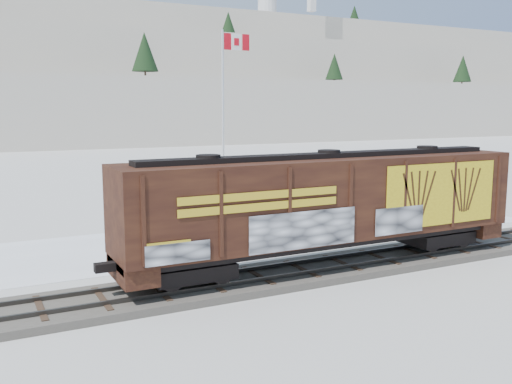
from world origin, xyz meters
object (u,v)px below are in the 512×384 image
car_silver (181,233)px  car_white (189,235)px  car_dark (352,219)px  hopper_railcar (328,202)px  flagpole (225,148)px

car_silver → car_white: size_ratio=0.93×
car_dark → car_white: bearing=90.2°
hopper_railcar → car_white: (-3.84, 6.01, -2.21)m
car_silver → car_white: car_white is taller
car_silver → car_white: bearing=-170.4°
hopper_railcar → car_white: bearing=122.6°
car_white → car_dark: 9.46m
flagpole → car_white: 10.12m
flagpole → car_white: flagpole is taller
flagpole → car_white: bearing=-124.6°
car_white → car_dark: car_white is taller
hopper_railcar → car_silver: 8.09m
hopper_railcar → car_white: 7.46m
flagpole → car_dark: flagpole is taller
hopper_railcar → car_dark: (5.63, 5.85, -2.26)m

